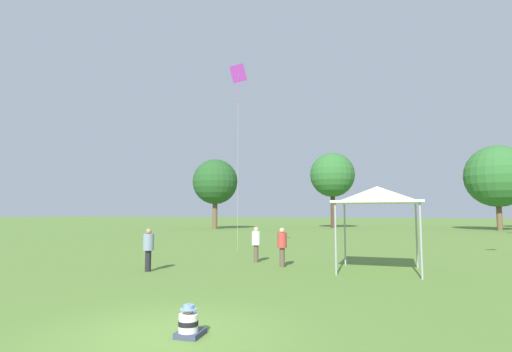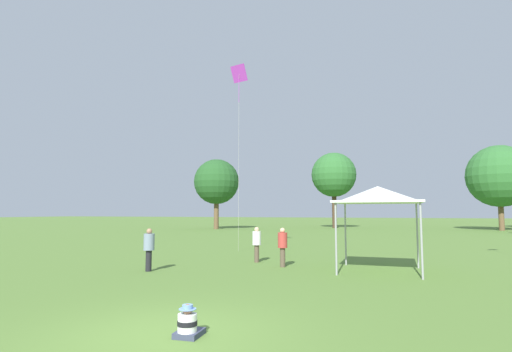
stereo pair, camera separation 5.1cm
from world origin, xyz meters
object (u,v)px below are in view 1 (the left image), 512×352
object	(u,v)px
person_standing_1	(282,244)
person_standing_3	(148,246)
canopy_tent	(377,195)
kite_0	(238,79)
distant_tree_0	(332,175)
seated_toddler	(189,324)
distant_tree_3	(497,176)
distant_tree_2	(215,182)
person_standing_2	(256,241)

from	to	relation	value
person_standing_1	person_standing_3	distance (m)	5.19
canopy_tent	kite_0	distance (m)	11.74
canopy_tent	person_standing_3	bearing A→B (deg)	-160.80
person_standing_3	canopy_tent	distance (m)	8.79
person_standing_3	kite_0	bearing A→B (deg)	172.12
person_standing_1	kite_0	distance (m)	11.17
distant_tree_0	seated_toddler	bearing A→B (deg)	-84.51
person_standing_3	distant_tree_3	xyz separation A→B (m)	(20.26, 41.48, 5.52)
canopy_tent	distant_tree_0	distance (m)	40.34
distant_tree_2	kite_0	bearing A→B (deg)	-62.30
distant_tree_3	distant_tree_2	bearing A→B (deg)	-167.45
seated_toddler	distant_tree_0	xyz separation A→B (m)	(-4.68, 48.62, 7.02)
seated_toddler	distant_tree_0	world-z (taller)	distant_tree_0
person_standing_3	kite_0	distance (m)	12.06
seated_toddler	distant_tree_0	bearing A→B (deg)	91.49
canopy_tent	distant_tree_3	xyz separation A→B (m)	(12.15, 38.66, 3.62)
canopy_tent	distant_tree_3	world-z (taller)	distant_tree_3
seated_toddler	distant_tree_3	distance (m)	50.58
distant_tree_2	canopy_tent	bearing A→B (deg)	-55.53
seated_toddler	kite_0	bearing A→B (deg)	104.81
distant_tree_2	distant_tree_3	size ratio (longest dim) A/B	0.89
person_standing_2	person_standing_3	world-z (taller)	person_standing_3
distant_tree_0	kite_0	bearing A→B (deg)	-90.43
person_standing_3	canopy_tent	bearing A→B (deg)	103.61
person_standing_3	distant_tree_2	world-z (taller)	distant_tree_2
distant_tree_2	distant_tree_3	world-z (taller)	distant_tree_3
seated_toddler	person_standing_3	world-z (taller)	person_standing_3
kite_0	person_standing_3	bearing A→B (deg)	147.62
person_standing_1	canopy_tent	bearing A→B (deg)	47.56
person_standing_2	kite_0	world-z (taller)	kite_0
person_standing_3	distant_tree_2	xyz separation A→B (m)	(-13.31, 34.01, 5.14)
seated_toddler	person_standing_3	size ratio (longest dim) A/B	0.37
distant_tree_0	distant_tree_2	xyz separation A→B (m)	(-13.88, -8.19, -1.18)
seated_toddler	canopy_tent	size ratio (longest dim) A/B	0.18
person_standing_2	distant_tree_2	distance (m)	34.62
distant_tree_2	distant_tree_0	bearing A→B (deg)	30.54
seated_toddler	kite_0	xyz separation A→B (m)	(-4.93, 14.48, 9.66)
distant_tree_0	distant_tree_2	bearing A→B (deg)	-149.46
person_standing_2	person_standing_3	distance (m)	4.83
person_standing_2	person_standing_3	size ratio (longest dim) A/B	0.97
seated_toddler	distant_tree_2	distance (m)	44.87
seated_toddler	distant_tree_3	size ratio (longest dim) A/B	0.06
person_standing_2	person_standing_1	bearing A→B (deg)	-79.80
canopy_tent	distant_tree_0	size ratio (longest dim) A/B	0.31
distant_tree_0	distant_tree_2	world-z (taller)	distant_tree_0
seated_toddler	person_standing_2	world-z (taller)	person_standing_2
person_standing_1	canopy_tent	xyz separation A→B (m)	(3.72, 0.04, 1.91)
person_standing_2	distant_tree_2	xyz separation A→B (m)	(-16.21, 30.15, 5.17)
person_standing_1	distant_tree_0	size ratio (longest dim) A/B	0.15
person_standing_1	canopy_tent	world-z (taller)	canopy_tent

